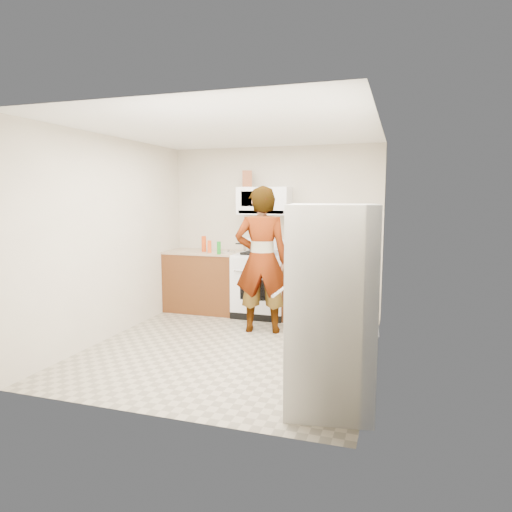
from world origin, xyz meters
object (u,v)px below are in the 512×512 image
at_px(fridge, 331,308).
at_px(kettle, 321,248).
at_px(microwave, 264,201).
at_px(person, 262,260).
at_px(saucepan, 250,247).
at_px(gas_range, 262,283).

height_order(fridge, kettle, fridge).
xyz_separation_m(microwave, person, (0.23, -0.90, -0.75)).
relative_size(kettle, saucepan, 0.75).
height_order(microwave, kettle, microwave).
bearing_deg(microwave, fridge, -63.28).
relative_size(microwave, person, 0.40).
distance_m(gas_range, kettle, 1.01).
height_order(person, saucepan, person).
bearing_deg(gas_range, microwave, 90.00).
height_order(person, kettle, person).
distance_m(microwave, saucepan, 0.73).
xyz_separation_m(person, saucepan, (-0.46, 0.91, 0.06)).
bearing_deg(saucepan, fridge, -59.74).
distance_m(microwave, kettle, 1.08).
bearing_deg(saucepan, kettle, 4.45).
relative_size(gas_range, saucepan, 5.33).
distance_m(gas_range, saucepan, 0.59).
bearing_deg(kettle, saucepan, 163.13).
relative_size(gas_range, kettle, 7.09).
xyz_separation_m(gas_range, person, (0.23, -0.77, 0.46)).
height_order(person, fridge, person).
bearing_deg(gas_range, person, -73.19).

